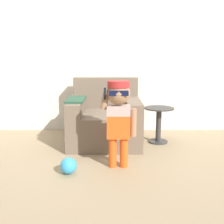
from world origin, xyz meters
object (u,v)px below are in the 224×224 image
object	(u,v)px
toy_ball	(70,166)
person_child	(120,111)
armchair	(106,120)
side_table	(160,122)

from	to	relation	value
toy_ball	person_child	bearing A→B (deg)	18.67
armchair	person_child	bearing A→B (deg)	-79.51
side_table	armchair	bearing A→B (deg)	176.56
armchair	toy_ball	world-z (taller)	armchair
person_child	side_table	size ratio (longest dim) A/B	1.88
side_table	toy_ball	distance (m)	1.61
armchair	side_table	distance (m)	0.80
person_child	side_table	world-z (taller)	person_child
person_child	toy_ball	world-z (taller)	person_child
armchair	toy_ball	bearing A→B (deg)	-107.90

